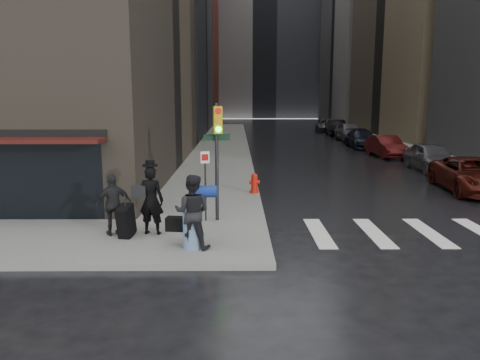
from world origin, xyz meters
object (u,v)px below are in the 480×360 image
Objects in this scene: parked_car_5 at (336,128)px; man_greycoat at (114,205)px; traffic_light at (216,146)px; parked_car_6 at (327,125)px; parked_car_0 at (473,175)px; parked_car_1 at (431,157)px; parked_car_3 at (362,139)px; man_jeans at (192,212)px; parked_car_4 at (349,131)px; man_overcoat at (146,203)px; parked_car_2 at (386,146)px; fire_hydrant at (254,184)px.

man_greycoat is at bearing -108.53° from parked_car_5.
traffic_light is 0.70× the size of parked_car_6.
parked_car_0 is 5.69m from parked_car_1.
parked_car_0 is at bearing -87.74° from parked_car_3.
man_jeans reaches higher than man_greycoat.
man_greycoat reaches higher than parked_car_4.
parked_car_0 is at bearing -137.01° from man_jeans.
parked_car_3 is (12.13, 23.44, -0.34)m from man_overcoat.
man_jeans is at bearing -110.24° from parked_car_4.
parked_car_1 is 0.93× the size of parked_car_3.
parked_car_0 is 16.98m from parked_car_3.
parked_car_5 reaches higher than parked_car_2.
parked_car_4 is at bearing 94.81° from parked_car_0.
man_jeans is 0.43× the size of parked_car_1.
parked_car_1 is 11.34m from parked_car_3.
man_overcoat is at bearing 154.07° from man_greycoat.
man_overcoat reaches higher than parked_car_3.
man_greycoat reaches higher than parked_car_1.
parked_car_1 is at bearing -87.98° from parked_car_2.
man_jeans is 37.63m from parked_car_5.
parked_car_4 is 0.95× the size of parked_car_6.
parked_car_6 is at bearing -98.22° from man_overcoat.
man_greycoat is (-0.88, -0.02, -0.03)m from man_overcoat.
parked_car_0 is 1.04× the size of parked_car_4.
man_overcoat is 0.59× the size of traffic_light.
parked_car_0 reaches higher than parked_car_3.
parked_car_2 is at bearing -88.49° from parked_car_5.
parked_car_0 is at bearing 11.49° from traffic_light.
man_greycoat is at bearing 10.62° from man_overcoat.
fire_hydrant is at bearing -130.63° from parked_car_2.
parked_car_3 is (-0.09, 5.66, -0.01)m from parked_car_2.
man_jeans reaches higher than parked_car_3.
parked_car_2 is (12.22, 17.78, -0.33)m from man_overcoat.
fire_hydrant is at bearing -152.96° from man_greycoat.
parked_car_4 is (-0.30, 16.98, 0.08)m from parked_car_1.
man_greycoat is at bearing -138.16° from parked_car_1.
parked_car_6 reaches higher than parked_car_3.
traffic_light reaches higher than man_greycoat.
parked_car_4 is (0.26, 22.64, 0.12)m from parked_car_0.
traffic_light is at bearing -126.30° from parked_car_2.
traffic_light is at bearing -92.87° from man_jeans.
parked_car_4 is (9.32, 23.45, 0.33)m from fire_hydrant.
parked_car_1 is at bearing -122.80° from man_jeans.
man_jeans reaches higher than parked_car_2.
parked_car_1 is (13.69, 12.14, -0.25)m from man_greycoat.
traffic_light is 40.48m from parked_car_6.
man_jeans is 0.40× the size of parked_car_3.
man_overcoat is 6.50m from fire_hydrant.
man_jeans reaches higher than fire_hydrant.
parked_car_5 is at bearing -138.42° from man_greycoat.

